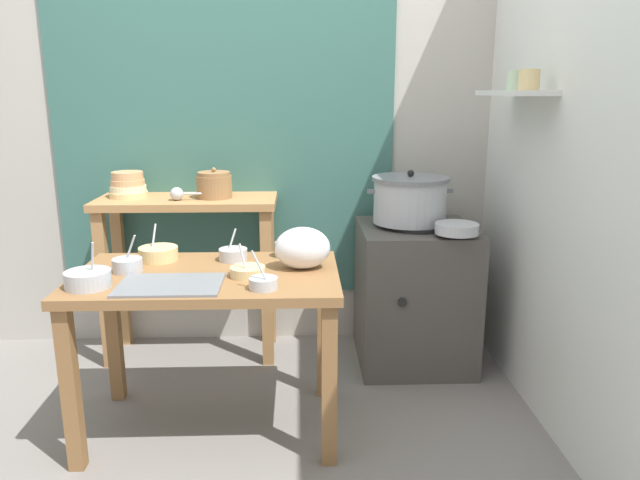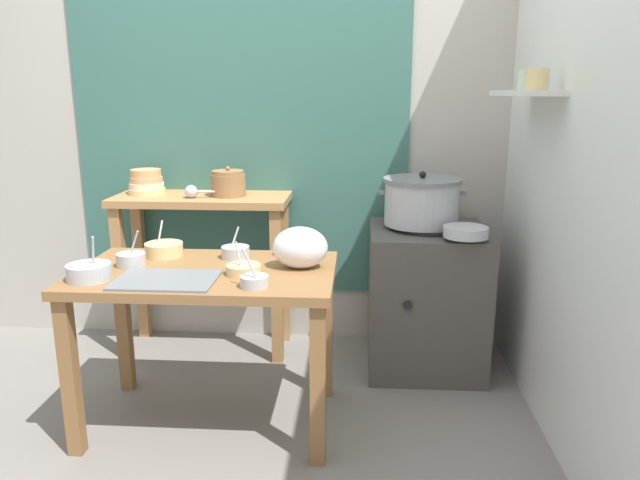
# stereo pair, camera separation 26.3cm
# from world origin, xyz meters

# --- Properties ---
(ground_plane) EXTENTS (9.00, 9.00, 0.00)m
(ground_plane) POSITION_xyz_m (0.00, 0.00, 0.00)
(ground_plane) COLOR gray
(wall_back) EXTENTS (4.40, 0.12, 2.60)m
(wall_back) POSITION_xyz_m (0.08, 1.10, 1.30)
(wall_back) COLOR #B2ADA3
(wall_back) RESTS_ON ground
(wall_right) EXTENTS (0.30, 3.20, 2.60)m
(wall_right) POSITION_xyz_m (1.40, 0.20, 1.30)
(wall_right) COLOR silver
(wall_right) RESTS_ON ground
(prep_table) EXTENTS (1.10, 0.66, 0.72)m
(prep_table) POSITION_xyz_m (-0.12, 0.04, 0.61)
(prep_table) COLOR olive
(prep_table) RESTS_ON ground
(back_shelf_table) EXTENTS (0.96, 0.40, 0.90)m
(back_shelf_table) POSITION_xyz_m (-0.34, 0.83, 0.68)
(back_shelf_table) COLOR #B27F4C
(back_shelf_table) RESTS_ON ground
(stove_block) EXTENTS (0.60, 0.61, 0.78)m
(stove_block) POSITION_xyz_m (0.89, 0.70, 0.38)
(stove_block) COLOR #4C4742
(stove_block) RESTS_ON ground
(steamer_pot) EXTENTS (0.45, 0.40, 0.28)m
(steamer_pot) POSITION_xyz_m (0.85, 0.72, 0.90)
(steamer_pot) COLOR #B7BABF
(steamer_pot) RESTS_ON stove_block
(clay_pot) EXTENTS (0.19, 0.19, 0.16)m
(clay_pot) POSITION_xyz_m (-0.19, 0.83, 0.97)
(clay_pot) COLOR olive
(clay_pot) RESTS_ON back_shelf_table
(bowl_stack_enamel) EXTENTS (0.20, 0.20, 0.14)m
(bowl_stack_enamel) POSITION_xyz_m (-0.66, 0.86, 0.96)
(bowl_stack_enamel) COLOR #E5C684
(bowl_stack_enamel) RESTS_ON back_shelf_table
(ladle) EXTENTS (0.26, 0.07, 0.07)m
(ladle) POSITION_xyz_m (-0.36, 0.76, 0.94)
(ladle) COLOR #B7BABF
(ladle) RESTS_ON back_shelf_table
(serving_tray) EXTENTS (0.40, 0.28, 0.01)m
(serving_tray) POSITION_xyz_m (-0.24, -0.13, 0.72)
(serving_tray) COLOR slate
(serving_tray) RESTS_ON prep_table
(plastic_bag) EXTENTS (0.24, 0.17, 0.18)m
(plastic_bag) POSITION_xyz_m (0.28, 0.09, 0.81)
(plastic_bag) COLOR white
(plastic_bag) RESTS_ON prep_table
(wide_pan) EXTENTS (0.21, 0.21, 0.05)m
(wide_pan) POSITION_xyz_m (1.04, 0.46, 0.81)
(wide_pan) COLOR #B7BABF
(wide_pan) RESTS_ON stove_block
(prep_bowl_0) EXTENTS (0.18, 0.18, 0.18)m
(prep_bowl_0) POSITION_xyz_m (-0.55, -0.13, 0.76)
(prep_bowl_0) COLOR #B7BABF
(prep_bowl_0) RESTS_ON prep_table
(prep_bowl_1) EXTENTS (0.12, 0.12, 0.16)m
(prep_bowl_1) POSITION_xyz_m (-0.46, 0.07, 0.75)
(prep_bowl_1) COLOR #B7BABF
(prep_bowl_1) RESTS_ON prep_table
(prep_bowl_2) EXTENTS (0.14, 0.14, 0.14)m
(prep_bowl_2) POSITION_xyz_m (0.05, -0.01, 0.74)
(prep_bowl_2) COLOR #E5C684
(prep_bowl_2) RESTS_ON prep_table
(prep_bowl_3) EXTENTS (0.17, 0.17, 0.16)m
(prep_bowl_3) POSITION_xyz_m (-0.37, 0.24, 0.75)
(prep_bowl_3) COLOR #E5C684
(prep_bowl_3) RESTS_ON prep_table
(prep_bowl_4) EXTENTS (0.13, 0.13, 0.14)m
(prep_bowl_4) POSITION_xyz_m (-0.03, 0.23, 0.75)
(prep_bowl_4) COLOR #B7BABF
(prep_bowl_4) RESTS_ON prep_table
(prep_bowl_5) EXTENTS (0.11, 0.11, 0.07)m
(prep_bowl_5) POSITION_xyz_m (0.21, 0.29, 0.76)
(prep_bowl_5) COLOR #B7BABF
(prep_bowl_5) RESTS_ON prep_table
(prep_bowl_6) EXTENTS (0.11, 0.11, 0.15)m
(prep_bowl_6) POSITION_xyz_m (0.13, -0.18, 0.75)
(prep_bowl_6) COLOR #B7BABF
(prep_bowl_6) RESTS_ON prep_table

